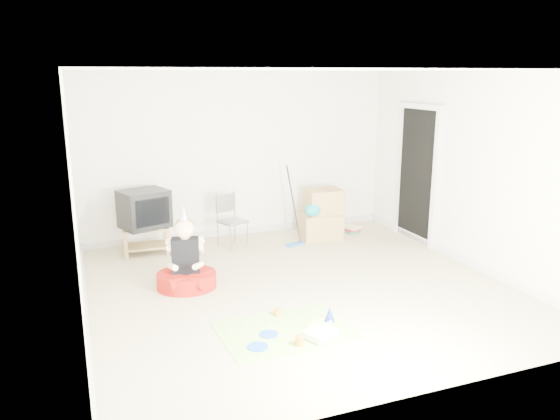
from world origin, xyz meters
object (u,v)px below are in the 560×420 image
object	(u,v)px
folding_chair	(232,221)
seated_woman	(186,270)
birthday_cake	(320,334)
tv_stand	(146,238)
cardboard_boxes	(321,215)
crt_tv	(144,209)

from	to	relation	value
folding_chair	seated_woman	bearing A→B (deg)	-125.24
folding_chair	birthday_cake	bearing A→B (deg)	-90.27
tv_stand	seated_woman	bearing A→B (deg)	-79.41
tv_stand	cardboard_boxes	world-z (taller)	cardboard_boxes
crt_tv	seated_woman	world-z (taller)	seated_woman
tv_stand	birthday_cake	size ratio (longest dim) A/B	1.82
tv_stand	birthday_cake	distance (m)	3.54
cardboard_boxes	birthday_cake	bearing A→B (deg)	-115.18
crt_tv	folding_chair	distance (m)	1.31
cardboard_boxes	tv_stand	bearing A→B (deg)	175.56
crt_tv	seated_woman	distance (m)	1.61
crt_tv	folding_chair	size ratio (longest dim) A/B	0.78
cardboard_boxes	birthday_cake	xyz separation A→B (m)	(-1.45, -3.09, -0.34)
cardboard_boxes	seated_woman	distance (m)	2.77
seated_woman	birthday_cake	world-z (taller)	seated_woman
tv_stand	seated_woman	size ratio (longest dim) A/B	0.64
crt_tv	seated_woman	bearing A→B (deg)	-98.67
tv_stand	folding_chair	size ratio (longest dim) A/B	0.82
birthday_cake	crt_tv	bearing A→B (deg)	110.94
seated_woman	tv_stand	bearing A→B (deg)	100.59
folding_chair	cardboard_boxes	world-z (taller)	folding_chair
birthday_cake	seated_woman	bearing A→B (deg)	118.80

